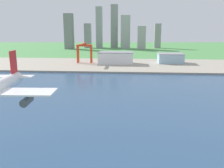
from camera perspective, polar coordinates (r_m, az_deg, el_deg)
name	(u,v)px	position (r m, az deg, el deg)	size (l,w,h in m)	color
ground_plane	(97,99)	(215.55, -3.52, -3.46)	(2400.00, 2400.00, 0.00)	#4F914D
water_bay	(84,125)	(159.78, -6.50, -9.63)	(840.00, 360.00, 0.15)	#2D4C70
industrial_pier	(113,65)	(400.08, 0.20, 4.56)	(840.00, 140.00, 2.50)	#A49A8A
port_crane_red	(84,48)	(410.41, -6.57, 8.33)	(25.24, 47.07, 33.50)	red
warehouse_main	(116,58)	(403.65, 0.89, 6.21)	(57.57, 30.18, 19.47)	white
warehouse_annex	(170,58)	(422.57, 13.61, 5.94)	(41.81, 30.50, 16.23)	#99BCD1
distant_skyline	(108,31)	(729.33, -0.83, 12.32)	(277.87, 76.59, 126.99)	gray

